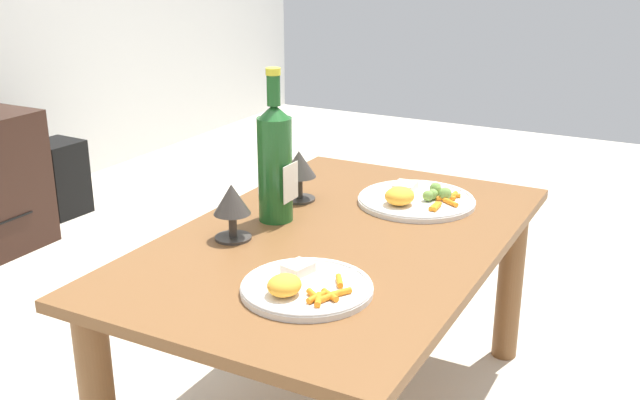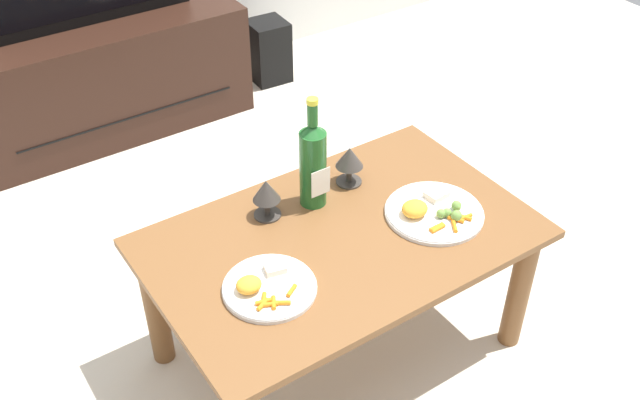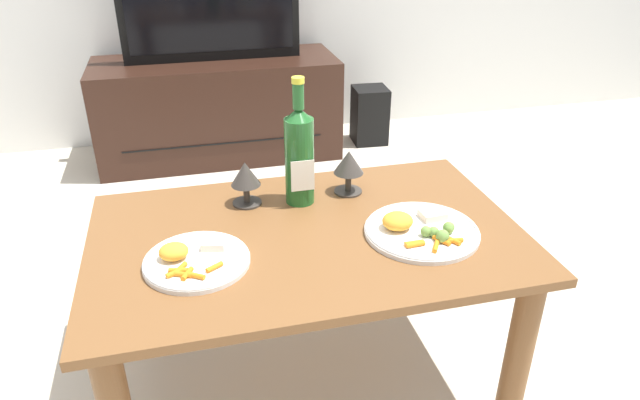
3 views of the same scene
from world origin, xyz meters
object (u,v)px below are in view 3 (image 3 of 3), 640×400
(dining_table, at_px, (307,261))
(goblet_right, at_px, (349,165))
(dinner_plate_left, at_px, (195,259))
(floor_speaker, at_px, (370,115))
(goblet_left, at_px, (245,177))
(tv_stand, at_px, (219,109))
(dinner_plate_right, at_px, (420,229))
(wine_bottle, at_px, (299,153))

(dining_table, height_order, goblet_right, goblet_right)
(goblet_right, distance_m, dinner_plate_left, 0.55)
(floor_speaker, xyz_separation_m, goblet_left, (-0.89, -1.53, 0.42))
(goblet_right, bearing_deg, dinner_plate_left, -149.34)
(tv_stand, distance_m, floor_speaker, 0.86)
(floor_speaker, relative_size, dinner_plate_right, 1.08)
(floor_speaker, bearing_deg, dinner_plate_left, -116.90)
(floor_speaker, height_order, wine_bottle, wine_bottle)
(dining_table, xyz_separation_m, dinner_plate_left, (-0.29, -0.08, 0.10))
(dining_table, xyz_separation_m, floor_speaker, (0.76, 1.73, -0.24))
(dining_table, bearing_deg, floor_speaker, 66.26)
(dining_table, bearing_deg, dinner_plate_left, -165.46)
(floor_speaker, height_order, dinner_plate_left, dinner_plate_left)
(dining_table, relative_size, goblet_left, 8.67)
(goblet_right, bearing_deg, floor_speaker, 68.92)
(goblet_right, bearing_deg, wine_bottle, -171.85)
(wine_bottle, distance_m, dinner_plate_right, 0.39)
(floor_speaker, distance_m, wine_bottle, 1.78)
(tv_stand, height_order, floor_speaker, tv_stand)
(dinner_plate_left, bearing_deg, goblet_right, 30.66)
(dinner_plate_left, bearing_deg, dinner_plate_right, -0.16)
(floor_speaker, distance_m, dinner_plate_left, 2.12)
(floor_speaker, height_order, dinner_plate_right, dinner_plate_right)
(goblet_left, height_order, goblet_right, goblet_right)
(dining_table, relative_size, goblet_right, 8.48)
(dining_table, bearing_deg, goblet_right, 49.39)
(dining_table, relative_size, wine_bottle, 3.07)
(floor_speaker, relative_size, goblet_right, 2.44)
(tv_stand, xyz_separation_m, goblet_right, (0.26, -1.55, 0.32))
(dinner_plate_left, bearing_deg, dining_table, 14.54)
(goblet_left, xyz_separation_m, dinner_plate_left, (-0.16, -0.28, -0.07))
(floor_speaker, distance_m, goblet_left, 1.82)
(tv_stand, distance_m, dinner_plate_left, 1.85)
(dining_table, distance_m, goblet_left, 0.30)
(dinner_plate_left, bearing_deg, goblet_left, 59.47)
(dining_table, distance_m, goblet_right, 0.32)
(goblet_right, bearing_deg, dining_table, -130.61)
(goblet_right, relative_size, dinner_plate_right, 0.44)
(floor_speaker, xyz_separation_m, wine_bottle, (-0.74, -1.55, 0.48))
(wine_bottle, height_order, goblet_right, wine_bottle)
(tv_stand, xyz_separation_m, dinner_plate_right, (0.38, -1.83, 0.24))
(tv_stand, distance_m, wine_bottle, 1.62)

